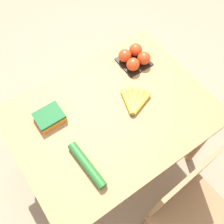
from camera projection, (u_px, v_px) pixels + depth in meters
name	position (u px, v px, depth m)	size (l,w,h in m)	color
ground_plane	(112.00, 157.00, 2.13)	(12.00, 12.00, 0.00)	gray
dining_table	(112.00, 123.00, 1.59)	(1.13, 0.84, 0.73)	#9E7044
chair	(189.00, 211.00, 1.46)	(0.44, 0.43, 0.94)	#8E6642
banana_bunch	(134.00, 102.00, 1.51)	(0.18, 0.18, 0.03)	brown
tomato_pack	(134.00, 58.00, 1.63)	(0.18, 0.18, 0.09)	black
carrot_bag	(49.00, 117.00, 1.45)	(0.15, 0.12, 0.05)	orange
cucumber_near	(87.00, 165.00, 1.32)	(0.06, 0.28, 0.05)	#236028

